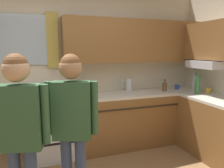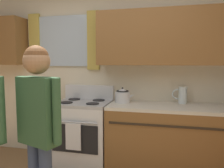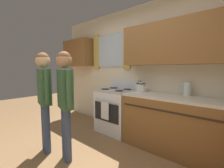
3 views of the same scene
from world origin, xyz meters
TOP-DOWN VIEW (x-y plane):
  - back_wall_unit at (0.09, 1.82)m, footprint 4.60×0.42m
  - stove_oven at (-0.32, 1.54)m, footprint 0.74×0.67m
  - stovetop_kettle at (0.22, 1.61)m, footprint 0.27×0.20m
  - water_pitcher at (1.00, 1.72)m, footprint 0.19×0.11m
  - adult_in_plaid at (-0.22, 0.27)m, footprint 0.47×0.26m

SIDE VIEW (x-z plane):
  - stove_oven at x=-0.32m, z-range -0.08..1.02m
  - adult_in_plaid at x=-0.22m, z-range 0.20..1.78m
  - stovetop_kettle at x=0.22m, z-range 0.89..1.10m
  - water_pitcher at x=1.00m, z-range 0.90..1.12m
  - back_wall_unit at x=0.09m, z-range 0.18..2.78m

